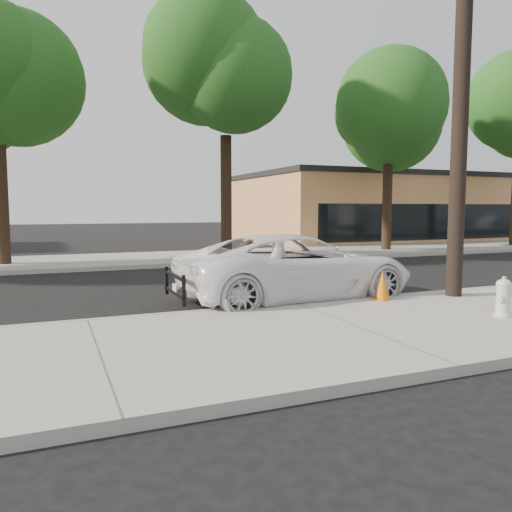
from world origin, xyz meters
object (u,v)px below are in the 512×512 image
object	(u,v)px
utility_pole	(462,83)
fire_hydrant	(503,298)
police_cruiser	(297,267)
traffic_cone	(382,285)

from	to	relation	value
utility_pole	fire_hydrant	bearing A→B (deg)	-111.85
police_cruiser	traffic_cone	world-z (taller)	police_cruiser
utility_pole	police_cruiser	size ratio (longest dim) A/B	1.68
police_cruiser	fire_hydrant	xyz separation A→B (m)	(2.25, -3.56, -0.27)
fire_hydrant	traffic_cone	bearing A→B (deg)	94.37
fire_hydrant	police_cruiser	bearing A→B (deg)	102.90
fire_hydrant	traffic_cone	distance (m)	2.38
utility_pole	police_cruiser	world-z (taller)	utility_pole
traffic_cone	utility_pole	bearing A→B (deg)	-6.52
utility_pole	fire_hydrant	xyz separation A→B (m)	(-0.79, -1.98, -4.22)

